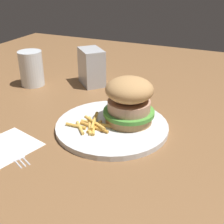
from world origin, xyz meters
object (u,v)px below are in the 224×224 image
napkin_dispenser (92,67)px  napkin (7,146)px  sandwich (129,100)px  drink_glass (32,70)px  fries_pile (91,125)px  plate (112,126)px  fork (7,146)px

napkin_dispenser → napkin: bearing=134.3°
sandwich → drink_glass: 0.38m
fries_pile → plate: bearing=-139.2°
fries_pile → fork: (0.13, 0.12, -0.01)m
drink_glass → fries_pile: bearing=148.6°
drink_glass → sandwich: bearing=161.3°
napkin → drink_glass: size_ratio=1.05×
sandwich → napkin: bearing=43.2°
plate → sandwich: sandwich is taller
fries_pile → napkin_dispenser: (0.13, -0.26, 0.04)m
fork → napkin_dispenser: (0.01, -0.38, 0.05)m
sandwich → fries_pile: (0.06, 0.06, -0.05)m
napkin → fork: size_ratio=0.68×
napkin → sandwich: bearing=-136.8°
fork → sandwich: bearing=-136.5°
napkin → napkin_dispenser: bearing=-89.4°
plate → fork: 0.23m
plate → napkin: bearing=43.0°
fries_pile → sandwich: bearing=-137.6°
fork → drink_glass: bearing=-61.1°
fries_pile → fork: fries_pile is taller
plate → napkin_dispenser: napkin_dispenser is taller
napkin → napkin_dispenser: size_ratio=1.01×
sandwich → napkin_dispenser: 0.28m
napkin → drink_glass: 0.35m
sandwich → napkin: sandwich is taller
fries_pile → napkin: size_ratio=0.95×
drink_glass → napkin_dispenser: size_ratio=0.96×
plate → fork: size_ratio=1.56×
napkin → drink_glass: drink_glass is taller
fork → drink_glass: size_ratio=1.55×
napkin_dispenser → fries_pile: bearing=160.9°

